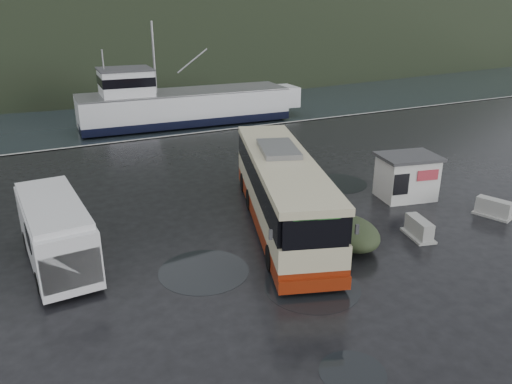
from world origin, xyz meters
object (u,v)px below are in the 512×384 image
waste_bin_left (314,243)px  jersey_barrier_b (418,237)px  coach_bus (281,224)px  white_van (61,263)px  ticket_kiosk (404,197)px  jersey_barrier_c (492,216)px  fishing_trawler (185,109)px  jersey_barrier_a (351,238)px  waste_bin_right (326,257)px  dome_tent (351,246)px

waste_bin_left → jersey_barrier_b: bearing=-18.8°
coach_bus → waste_bin_left: coach_bus is taller
white_van → waste_bin_left: 10.65m
ticket_kiosk → jersey_barrier_c: size_ratio=1.75×
jersey_barrier_b → fishing_trawler: size_ratio=0.07×
white_van → jersey_barrier_a: size_ratio=4.41×
waste_bin_right → jersey_barrier_b: 4.83m
waste_bin_right → jersey_barrier_a: waste_bin_right is taller
coach_bus → waste_bin_right: (0.06, -3.70, 0.00)m
white_van → ticket_kiosk: bearing=-5.2°
white_van → jersey_barrier_c: (19.75, -4.46, 0.00)m
white_van → fishing_trawler: size_ratio=0.27×
dome_tent → jersey_barrier_b: (3.25, -0.63, 0.00)m
waste_bin_left → jersey_barrier_a: waste_bin_left is taller
white_van → jersey_barrier_b: 15.47m
white_van → waste_bin_right: 10.86m
waste_bin_right → jersey_barrier_b: (4.83, -0.24, 0.00)m
dome_tent → ticket_kiosk: ticket_kiosk is taller
jersey_barrier_a → fishing_trawler: (2.72, 30.81, 0.00)m
jersey_barrier_c → ticket_kiosk: bearing=119.4°
coach_bus → jersey_barrier_b: bearing=-20.7°
coach_bus → fishing_trawler: bearing=98.5°
waste_bin_right → jersey_barrier_a: bearing=25.7°
coach_bus → jersey_barrier_b: size_ratio=7.28×
coach_bus → jersey_barrier_c: (9.87, -3.79, 0.00)m
white_van → waste_bin_right: white_van is taller
dome_tent → fishing_trawler: fishing_trawler is taller
fishing_trawler → ticket_kiosk: bearing=-81.1°
jersey_barrier_b → waste_bin_right: bearing=177.1°
coach_bus → waste_bin_left: 2.41m
jersey_barrier_a → jersey_barrier_b: bearing=-23.3°
ticket_kiosk → fishing_trawler: 28.16m
white_van → jersey_barrier_a: (11.95, -3.40, 0.00)m
waste_bin_left → jersey_barrier_b: size_ratio=0.75×
waste_bin_left → jersey_barrier_a: bearing=-11.0°
coach_bus → waste_bin_right: size_ratio=8.63×
jersey_barrier_a → coach_bus: bearing=127.1°
dome_tent → jersey_barrier_a: (0.44, 0.59, 0.00)m
white_van → waste_bin_right: (9.94, -4.37, 0.00)m
fishing_trawler → dome_tent: bearing=-92.7°
dome_tent → jersey_barrier_c: (8.24, -0.47, 0.00)m
coach_bus → white_van: (-9.88, 0.67, 0.00)m
jersey_barrier_a → ticket_kiosk: bearing=26.5°
jersey_barrier_a → waste_bin_left: bearing=169.0°
dome_tent → jersey_barrier_c: dome_tent is taller
white_van → ticket_kiosk: 17.58m
white_van → jersey_barrier_b: white_van is taller
white_van → dome_tent: size_ratio=2.13×
coach_bus → dome_tent: coach_bus is taller
waste_bin_left → fishing_trawler: fishing_trawler is taller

